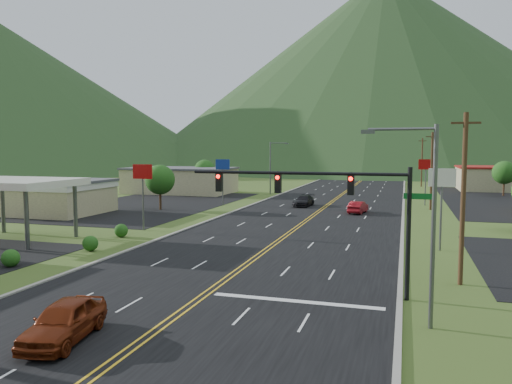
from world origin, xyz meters
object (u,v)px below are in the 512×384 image
(streetlight_west, at_px, (272,164))
(car_red_near, at_px, (64,322))
(gas_canopy, at_px, (12,184))
(car_red_far, at_px, (358,207))
(car_dark_mid, at_px, (304,201))
(traffic_signal, at_px, (332,197))
(streetlight_east, at_px, (426,212))

(streetlight_west, height_order, car_red_near, streetlight_west)
(gas_canopy, relative_size, car_red_far, 2.25)
(car_red_near, xyz_separation_m, car_red_far, (7.92, 44.51, -0.10))
(car_red_near, height_order, car_dark_mid, car_red_near)
(gas_canopy, height_order, car_red_near, gas_canopy)
(streetlight_west, relative_size, car_red_near, 1.83)
(gas_canopy, distance_m, car_red_far, 37.99)
(traffic_signal, relative_size, car_red_far, 2.94)
(traffic_signal, height_order, streetlight_west, streetlight_west)
(car_red_near, relative_size, car_red_far, 1.10)
(gas_canopy, bearing_deg, streetlight_west, 77.87)
(car_dark_mid, bearing_deg, streetlight_east, -67.52)
(streetlight_east, xyz_separation_m, car_red_near, (-14.25, -5.94, -4.35))
(traffic_signal, height_order, gas_canopy, traffic_signal)
(car_dark_mid, bearing_deg, streetlight_west, 123.17)
(traffic_signal, xyz_separation_m, gas_canopy, (-28.48, 8.00, -0.46))
(streetlight_west, bearing_deg, car_red_near, -82.56)
(streetlight_east, bearing_deg, traffic_signal, 139.61)
(streetlight_west, bearing_deg, car_dark_mid, -61.49)
(gas_canopy, xyz_separation_m, car_red_far, (26.85, 26.57, -4.14))
(car_dark_mid, bearing_deg, car_red_far, -29.77)
(car_red_near, bearing_deg, car_dark_mid, 80.25)
(streetlight_west, distance_m, car_dark_mid, 18.86)
(traffic_signal, distance_m, gas_canopy, 29.59)
(streetlight_west, relative_size, car_dark_mid, 1.80)
(gas_canopy, height_order, car_dark_mid, gas_canopy)
(car_red_near, relative_size, car_dark_mid, 0.98)
(traffic_signal, distance_m, car_dark_mid, 41.26)
(traffic_signal, distance_m, car_red_near, 14.50)
(gas_canopy, bearing_deg, car_red_near, -43.47)
(traffic_signal, xyz_separation_m, streetlight_east, (4.70, -4.00, -0.15))
(streetlight_west, bearing_deg, streetlight_east, -69.14)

